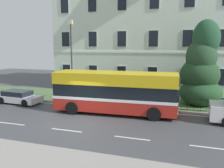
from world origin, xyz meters
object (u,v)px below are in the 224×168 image
georgian_townhouse (146,29)px  street_lamp_post (71,55)px  evergreen_tree (201,71)px  single_decker_bus (115,92)px  litter_bin (168,99)px  parked_hatchback_01 (19,97)px

georgian_townhouse → street_lamp_post: (-5.06, -9.55, -2.78)m
evergreen_tree → single_decker_bus: bearing=-145.3°
street_lamp_post → litter_bin: (8.56, 0.09, -3.50)m
single_decker_bus → parked_hatchback_01: (-8.91, 0.33, -1.06)m
parked_hatchback_01 → street_lamp_post: (3.99, 2.39, 3.60)m
single_decker_bus → evergreen_tree: bearing=31.8°
litter_bin → georgian_townhouse: bearing=110.3°
georgian_townhouse → single_decker_bus: bearing=-90.7°
georgian_townhouse → parked_hatchback_01: georgian_townhouse is taller
parked_hatchback_01 → litter_bin: size_ratio=3.74×
parked_hatchback_01 → litter_bin: bearing=14.9°
georgian_townhouse → litter_bin: bearing=-69.7°
georgian_townhouse → street_lamp_post: bearing=-117.9°
single_decker_bus → street_lamp_post: size_ratio=1.29×
single_decker_bus → street_lamp_post: (-4.92, 2.71, 2.54)m
georgian_townhouse → litter_bin: (3.50, -9.46, -6.28)m
evergreen_tree → single_decker_bus: (-6.16, -4.26, -1.31)m
street_lamp_post → evergreen_tree: bearing=8.0°
georgian_townhouse → street_lamp_post: 11.16m
georgian_townhouse → evergreen_tree: 10.79m
evergreen_tree → single_decker_bus: 7.60m
georgian_townhouse → evergreen_tree: georgian_townhouse is taller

